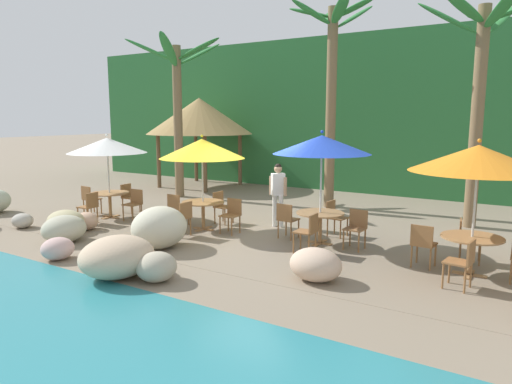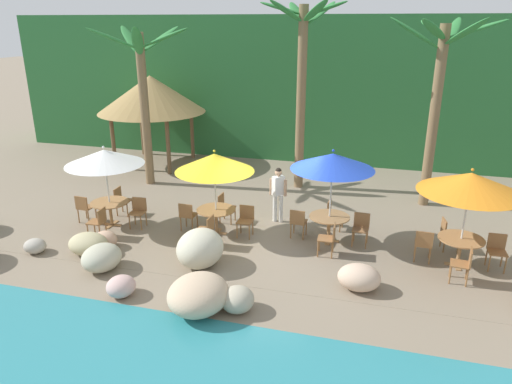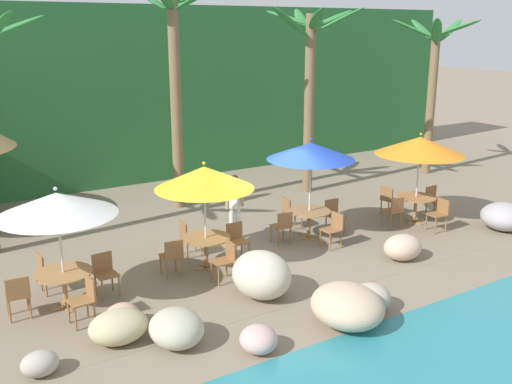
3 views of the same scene
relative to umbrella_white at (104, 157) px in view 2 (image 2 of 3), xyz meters
The scene contains 33 objects.
ground_plane 5.25m from the umbrella_white, ahead, with size 120.00×120.00×0.00m, color gray.
terrace_deck 5.24m from the umbrella_white, ahead, with size 18.00×5.20×0.01m.
foliage_backdrop 10.52m from the umbrella_white, 62.79° to the left, with size 28.00×2.40×6.00m.
rock_seawall 3.89m from the umbrella_white, 44.09° to the right, with size 17.69×3.28×0.94m.
umbrella_white is the anchor object (origin of this frame).
dining_table_white 1.49m from the umbrella_white, behind, with size 1.10×1.10×0.74m.
chair_white_seaward 1.80m from the umbrella_white, ahead, with size 0.45×0.45×0.87m.
chair_white_inland 1.80m from the umbrella_white, 98.79° to the left, with size 0.45×0.44×0.87m.
chair_white_left 1.80m from the umbrella_white, behind, with size 0.45×0.45×0.87m.
chair_white_right 1.80m from the umbrella_white, 79.35° to the right, with size 0.46×0.45×0.87m.
umbrella_yellow 3.23m from the umbrella_white, ahead, with size 2.18×2.18×2.47m.
dining_table_yellow 3.55m from the umbrella_white, ahead, with size 1.10×1.10×0.74m.
chair_yellow_seaward 4.38m from the umbrella_white, ahead, with size 0.42×0.43×0.87m.
chair_yellow_inland 3.72m from the umbrella_white, 19.76° to the left, with size 0.45×0.44×0.87m.
chair_yellow_left 2.85m from the umbrella_white, ahead, with size 0.43×0.44×0.87m.
chair_yellow_right 3.66m from the umbrella_white, ahead, with size 0.45×0.44×0.87m.
umbrella_blue 6.40m from the umbrella_white, ahead, with size 2.21×2.21×2.62m.
dining_table_blue 6.57m from the umbrella_white, ahead, with size 1.10×1.10×0.74m.
chair_blue_seaward 7.42m from the umbrella_white, ahead, with size 0.44×0.45×0.87m.
chair_blue_inland 6.72m from the umbrella_white, 13.09° to the left, with size 0.47×0.46×0.87m.
chair_blue_left 5.76m from the umbrella_white, ahead, with size 0.44×0.45×0.87m.
chair_blue_right 6.68m from the umbrella_white, ahead, with size 0.44×0.43×0.87m.
umbrella_orange 9.64m from the umbrella_white, ahead, with size 2.41×2.41×2.53m.
dining_table_orange 9.76m from the umbrella_white, ahead, with size 1.10×1.10×0.74m.
chair_orange_seaward 10.61m from the umbrella_white, ahead, with size 0.43×0.44×0.87m.
chair_orange_inland 9.61m from the umbrella_white, ahead, with size 0.48×0.48×0.87m.
chair_orange_left 8.93m from the umbrella_white, ahead, with size 0.44×0.45×0.87m.
chair_orange_right 9.80m from the umbrella_white, ahead, with size 0.47×0.47×0.87m.
palm_tree_nearest 4.23m from the umbrella_white, 99.98° to the left, with size 3.18×3.25×5.63m.
palm_tree_second 7.16m from the umbrella_white, 46.24° to the left, with size 2.94×2.55×6.42m.
palm_tree_third 10.20m from the umbrella_white, 25.30° to the left, with size 3.36×3.28×5.90m.
palapa_hut 6.61m from the umbrella_white, 105.20° to the left, with size 4.40×4.40×3.68m.
waiter_in_white 5.09m from the umbrella_white, 18.46° to the left, with size 0.52×0.38×1.70m.
Camera 2 is at (2.77, -11.65, 5.72)m, focal length 33.15 mm.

